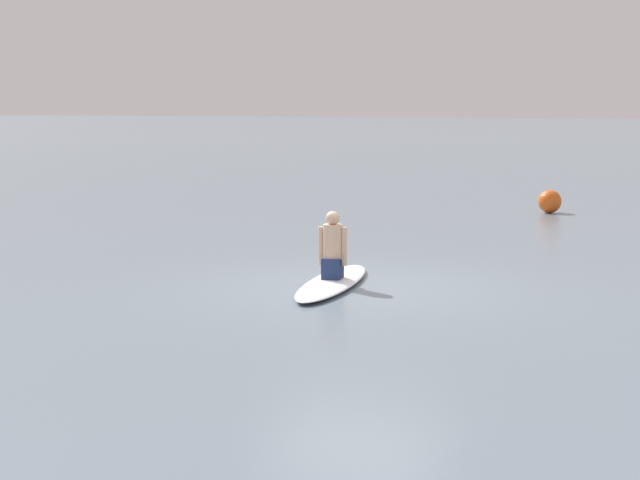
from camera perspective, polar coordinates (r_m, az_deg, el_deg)
The scene contains 4 objects.
ground_plane at distance 13.82m, azimuth 2.16°, elevation -2.79°, with size 400.00×400.00×0.00m, color slate.
surfboard at distance 13.91m, azimuth 0.74°, elevation -2.48°, with size 3.07×0.68×0.11m, color white.
person_paddler at distance 13.83m, azimuth 0.74°, elevation -0.47°, with size 0.37×0.42×0.96m.
buoy_marker at distance 24.06m, azimuth 13.28°, elevation 2.21°, with size 0.56×0.56×0.56m, color #E55919.
Camera 1 is at (-12.12, -6.13, 2.54)m, focal length 54.75 mm.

